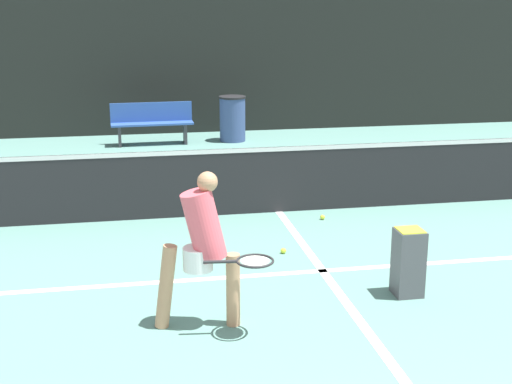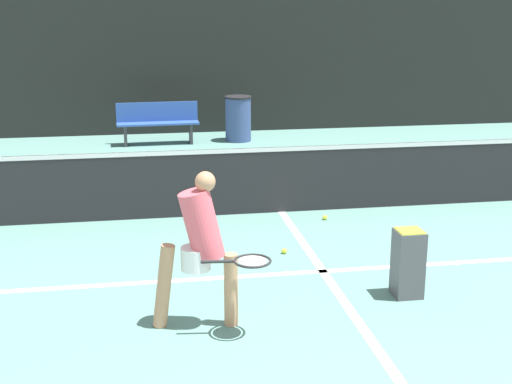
# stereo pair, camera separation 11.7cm
# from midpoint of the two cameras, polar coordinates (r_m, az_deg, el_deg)

# --- Properties ---
(court_service_line) EXTENTS (8.25, 0.10, 0.01)m
(court_service_line) POSITION_cam_midpoint_polar(r_m,az_deg,el_deg) (8.09, 5.79, -6.32)
(court_service_line) COLOR white
(court_service_line) RESTS_ON ground
(court_center_mark) EXTENTS (0.10, 5.34, 0.01)m
(court_center_mark) POSITION_cam_midpoint_polar(r_m,az_deg,el_deg) (7.79, 6.45, -7.23)
(court_center_mark) COLOR white
(court_center_mark) RESTS_ON ground
(net) EXTENTS (11.09, 0.09, 1.07)m
(net) POSITION_cam_midpoint_polar(r_m,az_deg,el_deg) (10.09, 2.40, 1.18)
(net) COLOR slate
(net) RESTS_ON ground
(fence_back) EXTENTS (24.00, 0.06, 3.30)m
(fence_back) POSITION_cam_midpoint_polar(r_m,az_deg,el_deg) (16.17, -2.33, 10.61)
(fence_back) COLOR black
(fence_back) RESTS_ON ground
(player_practicing) EXTENTS (1.09, 0.62, 1.49)m
(player_practicing) POSITION_cam_midpoint_polar(r_m,az_deg,el_deg) (6.51, -3.92, -4.18)
(player_practicing) COLOR tan
(player_practicing) RESTS_ON ground
(tennis_ball_scattered_1) EXTENTS (0.07, 0.07, 0.07)m
(tennis_ball_scattered_1) POSITION_cam_midpoint_polar(r_m,az_deg,el_deg) (9.90, 5.87, -2.04)
(tennis_ball_scattered_1) COLOR #D1E033
(tennis_ball_scattered_1) RESTS_ON ground
(tennis_ball_scattered_6) EXTENTS (0.07, 0.07, 0.07)m
(tennis_ball_scattered_6) POSITION_cam_midpoint_polar(r_m,az_deg,el_deg) (8.59, 2.66, -4.73)
(tennis_ball_scattered_6) COLOR #D1E033
(tennis_ball_scattered_6) RESTS_ON ground
(ball_hopper) EXTENTS (0.28, 0.28, 0.71)m
(ball_hopper) POSITION_cam_midpoint_polar(r_m,az_deg,el_deg) (7.48, 12.51, -5.46)
(ball_hopper) COLOR #4C4C51
(ball_hopper) RESTS_ON ground
(courtside_bench) EXTENTS (1.70, 0.43, 0.86)m
(courtside_bench) POSITION_cam_midpoint_polar(r_m,az_deg,el_deg) (15.03, -7.65, 5.62)
(courtside_bench) COLOR #2D519E
(courtside_bench) RESTS_ON ground
(trash_bin) EXTENTS (0.57, 0.57, 0.96)m
(trash_bin) POSITION_cam_midpoint_polar(r_m,az_deg,el_deg) (15.21, -1.22, 5.90)
(trash_bin) COLOR #384C7F
(trash_bin) RESTS_ON ground
(parked_car) EXTENTS (1.78, 4.31, 1.42)m
(parked_car) POSITION_cam_midpoint_polar(r_m,az_deg,el_deg) (20.82, 8.83, 8.62)
(parked_car) COLOR black
(parked_car) RESTS_ON ground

